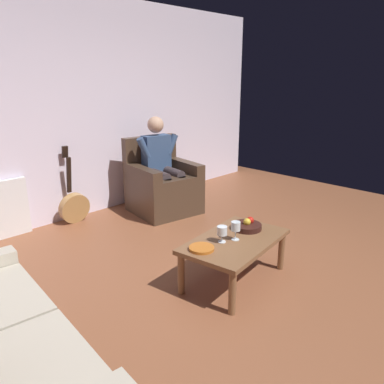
% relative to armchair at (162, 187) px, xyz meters
% --- Properties ---
extents(ground_plane, '(6.89, 6.89, 0.00)m').
position_rel_armchair_xyz_m(ground_plane, '(0.55, 2.22, -0.34)').
color(ground_plane, brown).
extents(wall_back, '(6.14, 0.06, 2.75)m').
position_rel_armchair_xyz_m(wall_back, '(0.55, -0.67, 1.03)').
color(wall_back, silver).
rests_on(wall_back, ground).
extents(armchair, '(0.91, 0.92, 0.99)m').
position_rel_armchair_xyz_m(armchair, '(0.00, 0.00, 0.00)').
color(armchair, '#443123').
rests_on(armchair, ground).
extents(person_seated, '(0.64, 0.63, 1.27)m').
position_rel_armchair_xyz_m(person_seated, '(-0.00, -0.01, 0.35)').
color(person_seated, '#354C72').
rests_on(person_seated, ground).
extents(coffee_table, '(1.08, 0.73, 0.41)m').
position_rel_armchair_xyz_m(coffee_table, '(0.79, 1.87, 0.01)').
color(coffee_table, brown).
rests_on(coffee_table, ground).
extents(guitar, '(0.38, 0.21, 0.97)m').
position_rel_armchair_xyz_m(guitar, '(1.07, -0.47, -0.12)').
color(guitar, '#AF8149').
rests_on(guitar, ground).
extents(wine_glass_near, '(0.09, 0.09, 0.15)m').
position_rel_armchair_xyz_m(wine_glass_near, '(0.92, 1.82, 0.16)').
color(wine_glass_near, silver).
rests_on(wine_glass_near, coffee_table).
extents(wine_glass_far, '(0.08, 0.08, 0.17)m').
position_rel_armchair_xyz_m(wine_glass_far, '(0.80, 1.88, 0.18)').
color(wine_glass_far, silver).
rests_on(wine_glass_far, coffee_table).
extents(fruit_bowl, '(0.27, 0.27, 0.11)m').
position_rel_armchair_xyz_m(fruit_bowl, '(0.53, 1.80, 0.09)').
color(fruit_bowl, '#361914').
rests_on(fruit_bowl, coffee_table).
extents(decorative_dish, '(0.21, 0.21, 0.02)m').
position_rel_armchair_xyz_m(decorative_dish, '(1.15, 1.80, 0.07)').
color(decorative_dish, '#BB631E').
rests_on(decorative_dish, coffee_table).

